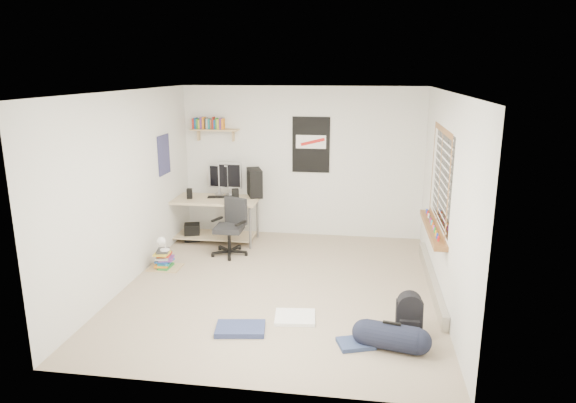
# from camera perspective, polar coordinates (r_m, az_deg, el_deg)

# --- Properties ---
(floor) EXTENTS (4.00, 4.50, 0.01)m
(floor) POSITION_cam_1_polar(r_m,az_deg,el_deg) (6.81, -0.84, -9.44)
(floor) COLOR gray
(floor) RESTS_ON ground
(ceiling) EXTENTS (4.00, 4.50, 0.01)m
(ceiling) POSITION_cam_1_polar(r_m,az_deg,el_deg) (6.23, -0.92, 12.17)
(ceiling) COLOR white
(ceiling) RESTS_ON ground
(back_wall) EXTENTS (4.00, 0.01, 2.50)m
(back_wall) POSITION_cam_1_polar(r_m,az_deg,el_deg) (8.59, 1.56, 4.38)
(back_wall) COLOR silver
(back_wall) RESTS_ON ground
(left_wall) EXTENTS (0.01, 4.50, 2.50)m
(left_wall) POSITION_cam_1_polar(r_m,az_deg,el_deg) (7.01, -17.28, 1.41)
(left_wall) COLOR silver
(left_wall) RESTS_ON ground
(right_wall) EXTENTS (0.01, 4.50, 2.50)m
(right_wall) POSITION_cam_1_polar(r_m,az_deg,el_deg) (6.40, 17.13, 0.22)
(right_wall) COLOR silver
(right_wall) RESTS_ON ground
(desk) EXTENTS (1.72, 1.17, 0.72)m
(desk) POSITION_cam_1_polar(r_m,az_deg,el_deg) (8.51, -8.61, -2.01)
(desk) COLOR tan
(desk) RESTS_ON floor
(monitor_left) EXTENTS (0.36, 0.16, 0.39)m
(monitor_left) POSITION_cam_1_polar(r_m,az_deg,el_deg) (8.62, -7.68, 2.00)
(monitor_left) COLOR #A6A7AB
(monitor_left) RESTS_ON desk
(monitor_right) EXTENTS (0.39, 0.10, 0.43)m
(monitor_right) POSITION_cam_1_polar(r_m,az_deg,el_deg) (8.54, -6.44, 2.07)
(monitor_right) COLOR #ADADB2
(monitor_right) RESTS_ON desk
(pc_tower) EXTENTS (0.34, 0.48, 0.45)m
(pc_tower) POSITION_cam_1_polar(r_m,az_deg,el_deg) (8.46, -3.73, 2.11)
(pc_tower) COLOR black
(pc_tower) RESTS_ON desk
(keyboard) EXTENTS (0.41, 0.20, 0.02)m
(keyboard) POSITION_cam_1_polar(r_m,az_deg,el_deg) (8.46, -7.60, 0.50)
(keyboard) COLOR black
(keyboard) RESTS_ON desk
(speaker_left) EXTENTS (0.10, 0.10, 0.17)m
(speaker_left) POSITION_cam_1_polar(r_m,az_deg,el_deg) (8.44, -10.89, 0.85)
(speaker_left) COLOR black
(speaker_left) RESTS_ON desk
(speaker_right) EXTENTS (0.13, 0.13, 0.20)m
(speaker_right) POSITION_cam_1_polar(r_m,az_deg,el_deg) (8.20, -5.87, 0.73)
(speaker_right) COLOR black
(speaker_right) RESTS_ON desk
(office_chair) EXTENTS (0.74, 0.74, 0.87)m
(office_chair) POSITION_cam_1_polar(r_m,az_deg,el_deg) (7.81, -6.60, -2.48)
(office_chair) COLOR black
(office_chair) RESTS_ON floor
(wall_shelf) EXTENTS (0.80, 0.22, 0.24)m
(wall_shelf) POSITION_cam_1_polar(r_m,az_deg,el_deg) (8.70, -8.13, 7.89)
(wall_shelf) COLOR tan
(wall_shelf) RESTS_ON back_wall
(poster_back_wall) EXTENTS (0.62, 0.03, 0.92)m
(poster_back_wall) POSITION_cam_1_polar(r_m,az_deg,el_deg) (8.50, 2.57, 6.31)
(poster_back_wall) COLOR black
(poster_back_wall) RESTS_ON back_wall
(poster_left_wall) EXTENTS (0.02, 0.42, 0.60)m
(poster_left_wall) POSITION_cam_1_polar(r_m,az_deg,el_deg) (8.03, -13.63, 5.07)
(poster_left_wall) COLOR navy
(poster_left_wall) RESTS_ON left_wall
(window) EXTENTS (0.10, 1.50, 1.26)m
(window) POSITION_cam_1_polar(r_m,az_deg,el_deg) (6.64, 16.42, 2.54)
(window) COLOR brown
(window) RESTS_ON right_wall
(baseboard_heater) EXTENTS (0.08, 2.50, 0.18)m
(baseboard_heater) POSITION_cam_1_polar(r_m,az_deg,el_deg) (7.03, 15.67, -8.36)
(baseboard_heater) COLOR #B7B2A8
(baseboard_heater) RESTS_ON floor
(backpack) EXTENTS (0.28, 0.22, 0.37)m
(backpack) POSITION_cam_1_polar(r_m,az_deg,el_deg) (5.72, 13.30, -12.48)
(backpack) COLOR black
(backpack) RESTS_ON floor
(duffel_bag) EXTENTS (0.33, 0.33, 0.54)m
(duffel_bag) POSITION_cam_1_polar(r_m,az_deg,el_deg) (5.45, 11.39, -14.49)
(duffel_bag) COLOR black
(duffel_bag) RESTS_ON floor
(tshirt) EXTENTS (0.49, 0.43, 0.04)m
(tshirt) POSITION_cam_1_polar(r_m,az_deg,el_deg) (5.98, 0.79, -12.74)
(tshirt) COLOR silver
(tshirt) RESTS_ON floor
(jeans_a) EXTENTS (0.57, 0.41, 0.06)m
(jeans_a) POSITION_cam_1_polar(r_m,az_deg,el_deg) (5.75, -5.31, -13.90)
(jeans_a) COLOR navy
(jeans_a) RESTS_ON floor
(jeans_b) EXTENTS (0.43, 0.37, 0.04)m
(jeans_b) POSITION_cam_1_polar(r_m,az_deg,el_deg) (5.51, 7.54, -15.36)
(jeans_b) COLOR navy
(jeans_b) RESTS_ON floor
(book_stack) EXTENTS (0.56, 0.52, 0.31)m
(book_stack) POSITION_cam_1_polar(r_m,az_deg,el_deg) (7.55, -13.55, -6.13)
(book_stack) COLOR olive
(book_stack) RESTS_ON floor
(desk_lamp) EXTENTS (0.15, 0.23, 0.22)m
(desk_lamp) POSITION_cam_1_polar(r_m,az_deg,el_deg) (7.45, -13.57, -4.54)
(desk_lamp) COLOR silver
(desk_lamp) RESTS_ON book_stack
(subwoofer) EXTENTS (0.31, 0.31, 0.28)m
(subwoofer) POSITION_cam_1_polar(r_m,az_deg,el_deg) (8.66, -10.59, -3.37)
(subwoofer) COLOR black
(subwoofer) RESTS_ON floor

